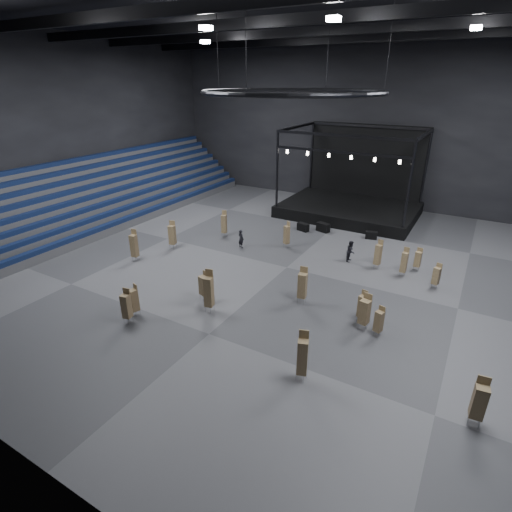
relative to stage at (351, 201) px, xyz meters
The scene contains 32 objects.
floor 16.30m from the stage, 90.00° to the right, with size 50.00×50.00×0.00m, color #504F52.
ceiling 23.18m from the stage, 90.00° to the right, with size 50.00×42.00×0.20m, color black.
wall_back 8.93m from the stage, 90.00° to the left, with size 50.00×0.20×18.00m, color black.
wall_left 30.75m from the stage, 147.00° to the right, with size 0.20×42.00×18.00m, color black.
bleachers_left 28.10m from the stage, 144.71° to the right, with size 7.20×40.00×6.40m.
stage is the anchor object (origin of this frame).
truss_ring 19.93m from the stage, 90.00° to the right, with size 12.30×12.30×5.15m.
roof_girders 22.62m from the stage, 90.00° to the right, with size 49.00×30.35×0.70m.
floodlights 25.28m from the stage, 90.00° to the right, with size 28.60×16.60×0.25m.
flight_case_left 8.25m from the stage, 106.42° to the right, with size 1.15×0.58×0.77m, color black.
flight_case_mid 7.13m from the stage, 94.21° to the right, with size 1.28×0.64×0.86m, color black.
flight_case_right 7.89m from the stage, 58.10° to the right, with size 1.07×0.54×0.71m, color black.
chair_stack_0 23.58m from the stage, 68.47° to the right, with size 0.54×0.54×1.96m.
chair_stack_1 15.56m from the stage, 57.75° to the right, with size 0.46×0.46×2.34m.
chair_stack_2 24.69m from the stage, 93.39° to the right, with size 0.63×0.63×2.96m.
chair_stack_3 20.94m from the stage, 81.03° to the right, with size 0.62×0.62×2.62m.
chair_stack_4 23.01m from the stage, 70.39° to the right, with size 0.63×0.63×2.37m.
chair_stack_5 27.90m from the stage, 100.85° to the right, with size 0.60×0.60×2.20m.
chair_stack_6 23.75m from the stage, 96.49° to the right, with size 0.62×0.62×2.10m.
chair_stack_7 17.63m from the stage, 52.58° to the right, with size 0.54×0.54×1.93m.
chair_stack_8 20.61m from the stage, 120.56° to the right, with size 0.68×0.68×2.55m.
chair_stack_9 22.15m from the stage, 70.61° to the right, with size 0.51×0.51×2.13m.
chair_stack_10 24.19m from the stage, 118.16° to the right, with size 0.58×0.58×2.73m.
chair_stack_11 14.24m from the stage, 63.98° to the right, with size 0.54×0.54×2.40m.
chair_stack_12 12.60m from the stage, 98.63° to the right, with size 0.56×0.56×2.39m.
chair_stack_13 29.87m from the stage, 62.05° to the right, with size 0.60×0.60×2.45m.
chair_stack_14 28.67m from the stage, 100.14° to the right, with size 0.56×0.56×2.33m.
chair_stack_15 15.37m from the stage, 122.28° to the right, with size 0.56×0.56×2.55m.
chair_stack_16 28.27m from the stage, 77.09° to the right, with size 0.64×0.64×2.82m.
chair_stack_17 14.76m from the stage, 52.12° to the right, with size 0.49×0.49×1.89m.
man_center 15.52m from the stage, 110.22° to the right, with size 0.61×0.40×1.67m, color black.
crew_member 13.13m from the stage, 72.35° to the right, with size 0.86×0.67×1.77m, color black.
Camera 1 is at (12.25, -26.15, 13.87)m, focal length 28.00 mm.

